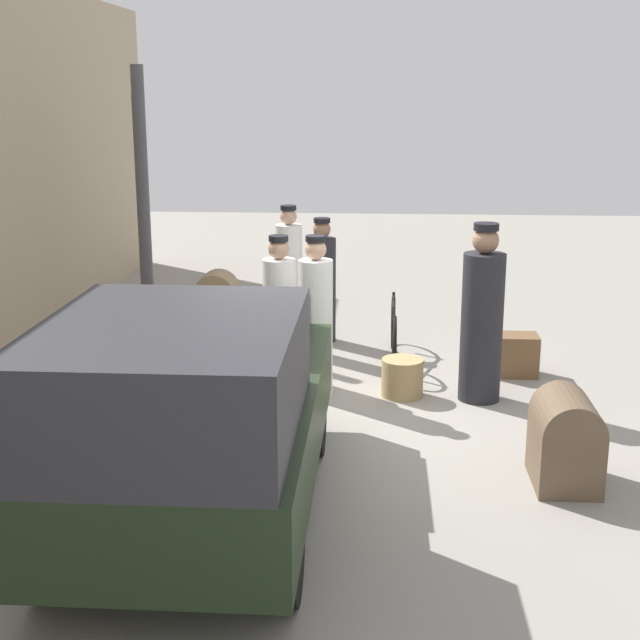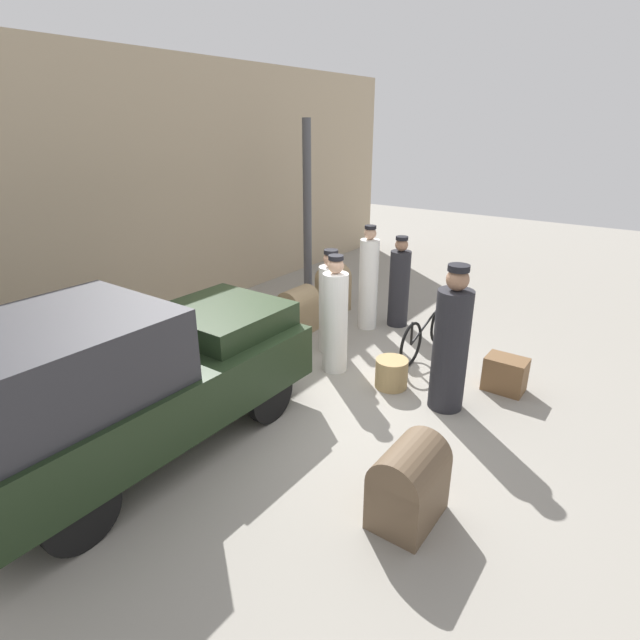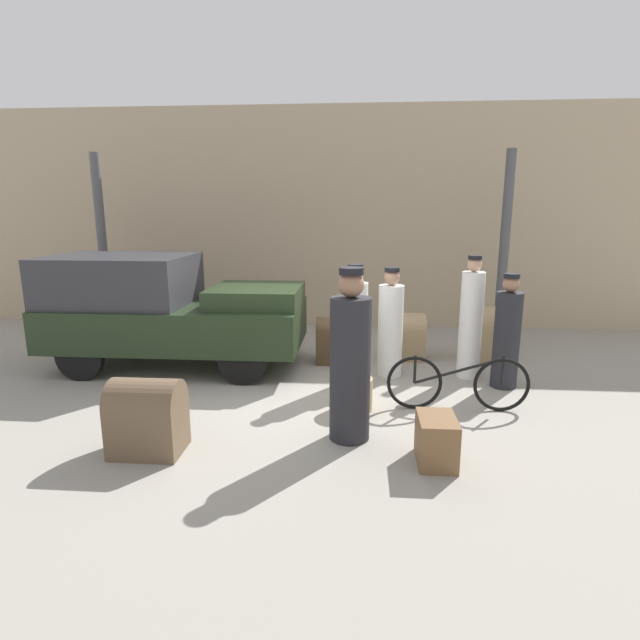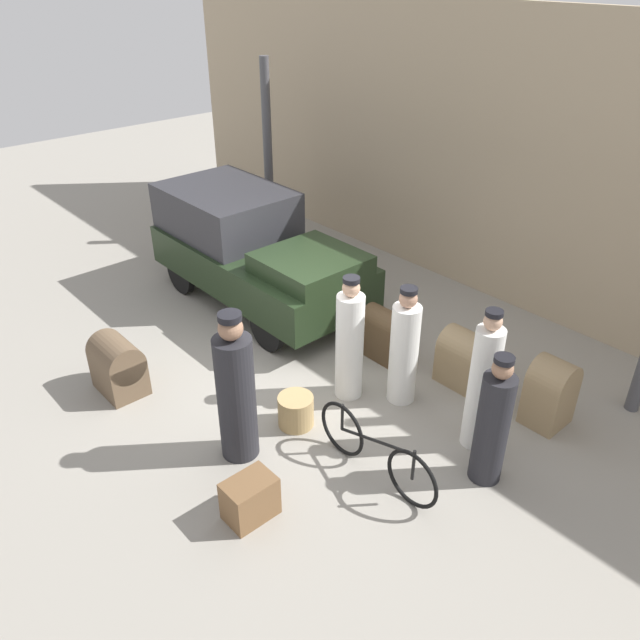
{
  "view_description": "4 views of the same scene",
  "coord_description": "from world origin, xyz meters",
  "px_view_note": "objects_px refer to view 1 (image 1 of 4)",
  "views": [
    {
      "loc": [
        -8.34,
        -0.38,
        3.18
      ],
      "look_at": [
        0.2,
        0.2,
        0.95
      ],
      "focal_mm": 50.0,
      "sensor_mm": 36.0,
      "label": 1
    },
    {
      "loc": [
        -4.79,
        -3.39,
        3.38
      ],
      "look_at": [
        0.2,
        0.2,
        0.95
      ],
      "focal_mm": 28.0,
      "sensor_mm": 36.0,
      "label": 2
    },
    {
      "loc": [
        0.72,
        -6.52,
        2.44
      ],
      "look_at": [
        0.2,
        0.2,
        0.95
      ],
      "focal_mm": 28.0,
      "sensor_mm": 36.0,
      "label": 3
    },
    {
      "loc": [
        5.39,
        -4.43,
        5.05
      ],
      "look_at": [
        0.2,
        0.2,
        0.95
      ],
      "focal_mm": 35.0,
      "sensor_mm": 36.0,
      "label": 4
    }
  ],
  "objects_px": {
    "wicker_basket": "(402,377)",
    "trunk_wicker_pale": "(514,355)",
    "porter_lifting_near_truck": "(316,323)",
    "porter_standing_middle": "(482,321)",
    "bicycle": "(394,332)",
    "suitcase_small_leather": "(566,439)",
    "porter_with_bicycle": "(322,286)",
    "conductor_in_dark_uniform": "(289,284)",
    "trunk_umber_medium": "(218,366)",
    "suitcase_tan_flat": "(217,305)",
    "trunk_barrel_dark": "(206,336)",
    "porter_carrying_trunk": "(279,314)",
    "truck": "(195,406)"
  },
  "relations": [
    {
      "from": "bicycle",
      "to": "trunk_barrel_dark",
      "type": "relative_size",
      "value": 2.24
    },
    {
      "from": "truck",
      "to": "suitcase_small_leather",
      "type": "height_order",
      "value": "truck"
    },
    {
      "from": "conductor_in_dark_uniform",
      "to": "porter_standing_middle",
      "type": "xyz_separation_m",
      "value": [
        -1.72,
        -2.18,
        0.01
      ]
    },
    {
      "from": "porter_lifting_near_truck",
      "to": "conductor_in_dark_uniform",
      "type": "xyz_separation_m",
      "value": [
        1.69,
        0.45,
        0.05
      ]
    },
    {
      "from": "wicker_basket",
      "to": "conductor_in_dark_uniform",
      "type": "relative_size",
      "value": 0.24
    },
    {
      "from": "conductor_in_dark_uniform",
      "to": "suitcase_tan_flat",
      "type": "distance_m",
      "value": 1.1
    },
    {
      "from": "wicker_basket",
      "to": "porter_standing_middle",
      "type": "bearing_deg",
      "value": -93.51
    },
    {
      "from": "porter_standing_middle",
      "to": "suitcase_tan_flat",
      "type": "relative_size",
      "value": 2.07
    },
    {
      "from": "conductor_in_dark_uniform",
      "to": "suitcase_small_leather",
      "type": "distance_m",
      "value": 4.64
    },
    {
      "from": "conductor_in_dark_uniform",
      "to": "trunk_barrel_dark",
      "type": "distance_m",
      "value": 1.31
    },
    {
      "from": "suitcase_tan_flat",
      "to": "trunk_barrel_dark",
      "type": "xyz_separation_m",
      "value": [
        -1.2,
        -0.09,
        -0.07
      ]
    },
    {
      "from": "conductor_in_dark_uniform",
      "to": "bicycle",
      "type": "bearing_deg",
      "value": -107.26
    },
    {
      "from": "porter_with_bicycle",
      "to": "wicker_basket",
      "type": "bearing_deg",
      "value": -154.52
    },
    {
      "from": "porter_standing_middle",
      "to": "trunk_wicker_pale",
      "type": "xyz_separation_m",
      "value": [
        0.86,
        -0.48,
        -0.61
      ]
    },
    {
      "from": "truck",
      "to": "trunk_wicker_pale",
      "type": "distance_m",
      "value": 4.83
    },
    {
      "from": "suitcase_tan_flat",
      "to": "trunk_barrel_dark",
      "type": "relative_size",
      "value": 1.16
    },
    {
      "from": "bicycle",
      "to": "conductor_in_dark_uniform",
      "type": "bearing_deg",
      "value": 72.74
    },
    {
      "from": "porter_with_bicycle",
      "to": "trunk_umber_medium",
      "type": "height_order",
      "value": "porter_with_bicycle"
    },
    {
      "from": "porter_with_bicycle",
      "to": "porter_standing_middle",
      "type": "height_order",
      "value": "porter_standing_middle"
    },
    {
      "from": "porter_with_bicycle",
      "to": "conductor_in_dark_uniform",
      "type": "relative_size",
      "value": 0.89
    },
    {
      "from": "wicker_basket",
      "to": "porter_lifting_near_truck",
      "type": "xyz_separation_m",
      "value": [
        -0.02,
        0.92,
        0.59
      ]
    },
    {
      "from": "trunk_wicker_pale",
      "to": "suitcase_small_leather",
      "type": "distance_m",
      "value": 2.91
    },
    {
      "from": "porter_carrying_trunk",
      "to": "porter_with_bicycle",
      "type": "bearing_deg",
      "value": -13.2
    },
    {
      "from": "porter_carrying_trunk",
      "to": "trunk_wicker_pale",
      "type": "height_order",
      "value": "porter_carrying_trunk"
    },
    {
      "from": "conductor_in_dark_uniform",
      "to": "suitcase_tan_flat",
      "type": "height_order",
      "value": "conductor_in_dark_uniform"
    },
    {
      "from": "porter_with_bicycle",
      "to": "suitcase_small_leather",
      "type": "xyz_separation_m",
      "value": [
        -4.18,
        -2.28,
        -0.34
      ]
    },
    {
      "from": "bicycle",
      "to": "wicker_basket",
      "type": "relative_size",
      "value": 3.93
    },
    {
      "from": "bicycle",
      "to": "trunk_barrel_dark",
      "type": "xyz_separation_m",
      "value": [
        -0.45,
        2.18,
        0.04
      ]
    },
    {
      "from": "wicker_basket",
      "to": "conductor_in_dark_uniform",
      "type": "xyz_separation_m",
      "value": [
        1.67,
        1.37,
        0.64
      ]
    },
    {
      "from": "suitcase_tan_flat",
      "to": "porter_standing_middle",
      "type": "bearing_deg",
      "value": -123.36
    },
    {
      "from": "porter_lifting_near_truck",
      "to": "porter_standing_middle",
      "type": "distance_m",
      "value": 1.73
    },
    {
      "from": "porter_standing_middle",
      "to": "trunk_barrel_dark",
      "type": "bearing_deg",
      "value": 74.14
    },
    {
      "from": "wicker_basket",
      "to": "porter_standing_middle",
      "type": "relative_size",
      "value": 0.24
    },
    {
      "from": "trunk_umber_medium",
      "to": "porter_standing_middle",
      "type": "bearing_deg",
      "value": -84.07
    },
    {
      "from": "trunk_barrel_dark",
      "to": "porter_with_bicycle",
      "type": "bearing_deg",
      "value": -45.01
    },
    {
      "from": "bicycle",
      "to": "porter_with_bicycle",
      "type": "distance_m",
      "value": 1.29
    },
    {
      "from": "porter_with_bicycle",
      "to": "trunk_barrel_dark",
      "type": "distance_m",
      "value": 1.82
    },
    {
      "from": "truck",
      "to": "bicycle",
      "type": "bearing_deg",
      "value": -19.46
    },
    {
      "from": "truck",
      "to": "porter_with_bicycle",
      "type": "xyz_separation_m",
      "value": [
        5.09,
        -0.59,
        -0.21
      ]
    },
    {
      "from": "wicker_basket",
      "to": "trunk_wicker_pale",
      "type": "xyz_separation_m",
      "value": [
        0.81,
        -1.29,
        0.03
      ]
    },
    {
      "from": "truck",
      "to": "bicycle",
      "type": "xyz_separation_m",
      "value": [
        4.27,
        -1.51,
        -0.59
      ]
    },
    {
      "from": "wicker_basket",
      "to": "trunk_umber_medium",
      "type": "height_order",
      "value": "trunk_umber_medium"
    },
    {
      "from": "truck",
      "to": "suitcase_tan_flat",
      "type": "distance_m",
      "value": 5.11
    },
    {
      "from": "porter_lifting_near_truck",
      "to": "trunk_wicker_pale",
      "type": "distance_m",
      "value": 2.42
    },
    {
      "from": "porter_lifting_near_truck",
      "to": "suitcase_tan_flat",
      "type": "distance_m",
      "value": 2.52
    },
    {
      "from": "conductor_in_dark_uniform",
      "to": "trunk_umber_medium",
      "type": "distance_m",
      "value": 2.12
    },
    {
      "from": "porter_standing_middle",
      "to": "suitcase_tan_flat",
      "type": "xyz_separation_m",
      "value": [
        2.08,
        3.15,
        -0.39
      ]
    },
    {
      "from": "bicycle",
      "to": "suitcase_small_leather",
      "type": "height_order",
      "value": "suitcase_small_leather"
    },
    {
      "from": "porter_with_bicycle",
      "to": "suitcase_tan_flat",
      "type": "distance_m",
      "value": 1.38
    },
    {
      "from": "truck",
      "to": "porter_lifting_near_truck",
      "type": "bearing_deg",
      "value": -12.6
    }
  ]
}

